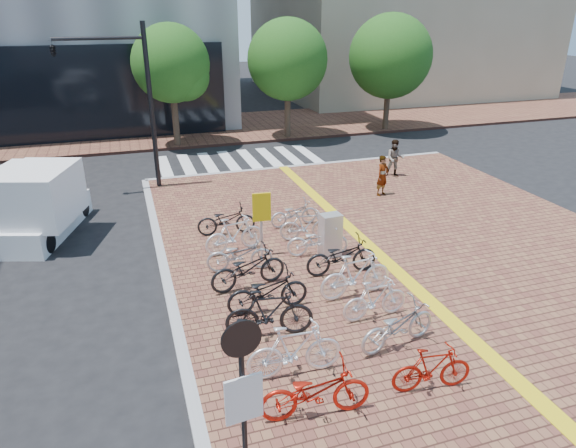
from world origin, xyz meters
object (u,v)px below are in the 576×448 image
object	(u,v)px
bike_5	(240,255)
bike_12	(341,256)
yellow_sign	(261,213)
bike_4	(248,268)
bike_9	(398,325)
bike_15	(294,213)
bike_10	(375,299)
bike_2	(269,313)
bike_14	(306,225)
utility_box	(330,235)
bike_8	(432,369)
bike_6	(234,235)
traffic_light_pole	(107,78)
bike_0	(315,391)
bike_3	(268,291)
pedestrian_b	(395,158)
bike_7	(226,220)
box_truck	(37,202)
bike_11	(356,275)
bike_1	(295,350)
pedestrian_a	(383,176)
notice_sign	(243,389)

from	to	relation	value
bike_5	bike_12	size ratio (longest dim) A/B	0.92
yellow_sign	bike_4	bearing A→B (deg)	-116.58
bike_5	yellow_sign	xyz separation A→B (m)	(0.81, 0.67, 0.85)
bike_9	bike_15	bearing A→B (deg)	-11.87
bike_4	bike_10	size ratio (longest dim) A/B	1.23
bike_2	bike_14	world-z (taller)	bike_2
bike_14	utility_box	bearing A→B (deg)	-155.47
bike_5	bike_8	distance (m)	6.16
bike_15	yellow_sign	xyz separation A→B (m)	(-1.57, -1.80, 0.90)
bike_6	bike_2	bearing A→B (deg)	166.49
bike_15	traffic_light_pole	world-z (taller)	traffic_light_pole
traffic_light_pole	bike_0	bearing A→B (deg)	-77.95
bike_5	traffic_light_pole	size ratio (longest dim) A/B	0.29
bike_5	bike_15	xyz separation A→B (m)	(2.38, 2.47, -0.04)
bike_3	pedestrian_b	distance (m)	11.49
bike_7	box_truck	world-z (taller)	box_truck
bike_5	bike_6	size ratio (longest dim) A/B	0.99
bike_11	yellow_sign	bearing A→B (deg)	24.17
yellow_sign	box_truck	size ratio (longest dim) A/B	0.44
bike_2	bike_5	bearing A→B (deg)	8.73
bike_1	bike_11	distance (m)	3.33
bike_8	utility_box	size ratio (longest dim) A/B	1.23
bike_3	yellow_sign	size ratio (longest dim) A/B	1.02
bike_9	yellow_sign	size ratio (longest dim) A/B	0.99
bike_5	utility_box	world-z (taller)	utility_box
bike_0	box_truck	distance (m)	11.66
pedestrian_a	bike_8	bearing A→B (deg)	-136.23
pedestrian_a	yellow_sign	size ratio (longest dim) A/B	0.80
box_truck	bike_12	bearing A→B (deg)	-35.43
bike_8	pedestrian_b	distance (m)	13.22
bike_8	bike_12	distance (m)	4.70
bike_1	bike_3	bearing A→B (deg)	-0.42
bike_5	pedestrian_a	distance (m)	7.76
box_truck	bike_10	bearing A→B (deg)	-45.11
bike_11	notice_sign	world-z (taller)	notice_sign
bike_1	bike_12	distance (m)	4.32
bike_4	yellow_sign	distance (m)	1.97
bike_8	bike_14	distance (m)	7.00
bike_10	traffic_light_pole	world-z (taller)	traffic_light_pole
bike_6	pedestrian_b	distance (m)	9.41
bike_0	traffic_light_pole	bearing A→B (deg)	18.14
bike_0	bike_3	bearing A→B (deg)	3.70
bike_3	pedestrian_b	xyz separation A→B (m)	(7.91, 8.33, 0.27)
utility_box	notice_sign	xyz separation A→B (m)	(-4.13, -6.86, 1.25)
bike_14	bike_4	bearing A→B (deg)	143.55
bike_11	pedestrian_a	world-z (taller)	pedestrian_a
notice_sign	utility_box	bearing A→B (deg)	58.93
bike_4	bike_7	bearing A→B (deg)	-11.40
bike_9	bike_10	bearing A→B (deg)	-13.59
utility_box	pedestrian_a	bearing A→B (deg)	47.37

